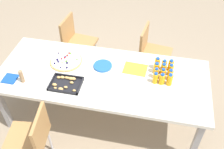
# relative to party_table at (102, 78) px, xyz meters

# --- Properties ---
(ground_plane) EXTENTS (12.00, 12.00, 0.00)m
(ground_plane) POSITION_rel_party_table_xyz_m (0.00, 0.00, -0.67)
(ground_plane) COLOR gray
(party_table) EXTENTS (2.33, 0.95, 0.72)m
(party_table) POSITION_rel_party_table_xyz_m (0.00, 0.00, 0.00)
(party_table) COLOR silver
(party_table) RESTS_ON ground_plane
(chair_far_right) EXTENTS (0.45, 0.45, 0.83)m
(chair_far_right) POSITION_rel_party_table_xyz_m (0.53, 0.78, -0.17)
(chair_far_right) COLOR #B7844C
(chair_far_right) RESTS_ON ground_plane
(chair_near_left) EXTENTS (0.45, 0.45, 0.83)m
(chair_near_left) POSITION_rel_party_table_xyz_m (-0.49, -0.83, -0.17)
(chair_near_left) COLOR #B7844C
(chair_near_left) RESTS_ON ground_plane
(chair_near_right) EXTENTS (0.44, 0.44, 0.83)m
(chair_near_right) POSITION_rel_party_table_xyz_m (0.59, -0.85, -0.17)
(chair_near_right) COLOR #B7844C
(chair_near_right) RESTS_ON ground_plane
(juice_bottle_0) EXTENTS (0.06, 0.06, 0.14)m
(juice_bottle_0) POSITION_rel_party_table_xyz_m (-0.73, -0.23, 0.12)
(juice_bottle_0) COLOR #FAAD14
(juice_bottle_0) RESTS_ON party_table
(juice_bottle_1) EXTENTS (0.06, 0.06, 0.13)m
(juice_bottle_1) POSITION_rel_party_table_xyz_m (-0.66, -0.22, 0.12)
(juice_bottle_1) COLOR #FAAF14
(juice_bottle_1) RESTS_ON party_table
(juice_bottle_2) EXTENTS (0.06, 0.06, 0.15)m
(juice_bottle_2) POSITION_rel_party_table_xyz_m (-0.58, -0.23, 0.13)
(juice_bottle_2) COLOR #FAAD14
(juice_bottle_2) RESTS_ON party_table
(juice_bottle_3) EXTENTS (0.05, 0.05, 0.15)m
(juice_bottle_3) POSITION_rel_party_table_xyz_m (-0.73, -0.15, 0.13)
(juice_bottle_3) COLOR #F9AC14
(juice_bottle_3) RESTS_ON party_table
(juice_bottle_4) EXTENTS (0.06, 0.06, 0.14)m
(juice_bottle_4) POSITION_rel_party_table_xyz_m (-0.65, -0.15, 0.12)
(juice_bottle_4) COLOR #FAAC14
(juice_bottle_4) RESTS_ON party_table
(juice_bottle_5) EXTENTS (0.06, 0.06, 0.13)m
(juice_bottle_5) POSITION_rel_party_table_xyz_m (-0.58, -0.16, 0.12)
(juice_bottle_5) COLOR #FAAE14
(juice_bottle_5) RESTS_ON party_table
(juice_bottle_6) EXTENTS (0.06, 0.06, 0.14)m
(juice_bottle_6) POSITION_rel_party_table_xyz_m (-0.73, -0.08, 0.12)
(juice_bottle_6) COLOR #F9AC14
(juice_bottle_6) RESTS_ON party_table
(juice_bottle_7) EXTENTS (0.06, 0.06, 0.14)m
(juice_bottle_7) POSITION_rel_party_table_xyz_m (-0.65, -0.08, 0.12)
(juice_bottle_7) COLOR #FAAE14
(juice_bottle_7) RESTS_ON party_table
(juice_bottle_8) EXTENTS (0.05, 0.05, 0.13)m
(juice_bottle_8) POSITION_rel_party_table_xyz_m (-0.58, -0.07, 0.12)
(juice_bottle_8) COLOR #FAAE14
(juice_bottle_8) RESTS_ON party_table
(juice_bottle_9) EXTENTS (0.06, 0.06, 0.14)m
(juice_bottle_9) POSITION_rel_party_table_xyz_m (-0.73, -0.00, 0.12)
(juice_bottle_9) COLOR #FAAC14
(juice_bottle_9) RESTS_ON party_table
(juice_bottle_10) EXTENTS (0.06, 0.06, 0.13)m
(juice_bottle_10) POSITION_rel_party_table_xyz_m (-0.65, -0.00, 0.12)
(juice_bottle_10) COLOR #F9AE14
(juice_bottle_10) RESTS_ON party_table
(juice_bottle_11) EXTENTS (0.05, 0.05, 0.13)m
(juice_bottle_11) POSITION_rel_party_table_xyz_m (-0.58, 0.00, 0.12)
(juice_bottle_11) COLOR #F9AC14
(juice_bottle_11) RESTS_ON party_table
(fruit_pizza) EXTENTS (0.37, 0.37, 0.05)m
(fruit_pizza) POSITION_rel_party_table_xyz_m (0.46, -0.13, 0.07)
(fruit_pizza) COLOR tan
(fruit_pizza) RESTS_ON party_table
(snack_tray) EXTENTS (0.33, 0.25, 0.04)m
(snack_tray) POSITION_rel_party_table_xyz_m (0.34, 0.22, 0.07)
(snack_tray) COLOR black
(snack_tray) RESTS_ON party_table
(plate_stack) EXTENTS (0.21, 0.21, 0.02)m
(plate_stack) POSITION_rel_party_table_xyz_m (0.02, -0.13, 0.07)
(plate_stack) COLOR blue
(plate_stack) RESTS_ON party_table
(napkin_stack) EXTENTS (0.15, 0.15, 0.01)m
(napkin_stack) POSITION_rel_party_table_xyz_m (0.96, 0.27, 0.06)
(napkin_stack) COLOR #194CA5
(napkin_stack) RESTS_ON party_table
(cardboard_tube) EXTENTS (0.04, 0.04, 0.15)m
(cardboard_tube) POSITION_rel_party_table_xyz_m (0.80, 0.27, 0.13)
(cardboard_tube) COLOR #9E7A56
(cardboard_tube) RESTS_ON party_table
(paper_folder) EXTENTS (0.27, 0.21, 0.01)m
(paper_folder) POSITION_rel_party_table_xyz_m (-0.35, -0.16, 0.06)
(paper_folder) COLOR yellow
(paper_folder) RESTS_ON party_table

